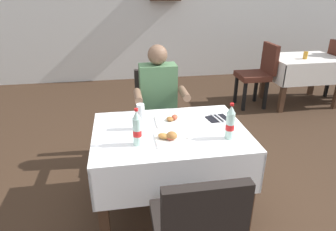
{
  "coord_description": "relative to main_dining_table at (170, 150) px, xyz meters",
  "views": [
    {
      "loc": [
        -0.44,
        -1.95,
        1.78
      ],
      "look_at": [
        -0.1,
        0.12,
        0.83
      ],
      "focal_mm": 31.3,
      "sensor_mm": 36.0,
      "label": 1
    }
  ],
  "objects": [
    {
      "name": "ground_plane",
      "position": [
        0.1,
        -0.02,
        -0.58
      ],
      "size": [
        11.0,
        11.0,
        0.0
      ],
      "primitive_type": "plane",
      "color": "#382619"
    },
    {
      "name": "main_dining_table",
      "position": [
        0.0,
        0.0,
        0.0
      ],
      "size": [
        1.17,
        0.85,
        0.75
      ],
      "color": "white",
      "rests_on": "ground"
    },
    {
      "name": "chair_far_diner_seat",
      "position": [
        -0.0,
        0.82,
        -0.02
      ],
      "size": [
        0.44,
        0.5,
        0.97
      ],
      "color": "black",
      "rests_on": "ground"
    },
    {
      "name": "chair_near_camera_side",
      "position": [
        -0.0,
        -0.82,
        -0.02
      ],
      "size": [
        0.44,
        0.5,
        0.97
      ],
      "color": "black",
      "rests_on": "ground"
    },
    {
      "name": "seated_diner_far",
      "position": [
        0.01,
        0.71,
        0.13
      ],
      "size": [
        0.5,
        0.46,
        1.26
      ],
      "color": "#282D42",
      "rests_on": "ground"
    },
    {
      "name": "plate_near_camera",
      "position": [
        -0.02,
        -0.15,
        0.19
      ],
      "size": [
        0.24,
        0.24,
        0.07
      ],
      "color": "white",
      "rests_on": "main_dining_table"
    },
    {
      "name": "plate_far_diner",
      "position": [
        0.03,
        0.15,
        0.18
      ],
      "size": [
        0.23,
        0.23,
        0.05
      ],
      "color": "white",
      "rests_on": "main_dining_table"
    },
    {
      "name": "beer_glass_left",
      "position": [
        -0.22,
        0.06,
        0.28
      ],
      "size": [
        0.07,
        0.07,
        0.21
      ],
      "color": "white",
      "rests_on": "main_dining_table"
    },
    {
      "name": "cola_bottle_primary",
      "position": [
        0.4,
        -0.19,
        0.29
      ],
      "size": [
        0.06,
        0.06,
        0.27
      ],
      "color": "silver",
      "rests_on": "main_dining_table"
    },
    {
      "name": "cola_bottle_secondary",
      "position": [
        -0.26,
        -0.18,
        0.29
      ],
      "size": [
        0.06,
        0.06,
        0.27
      ],
      "color": "silver",
      "rests_on": "main_dining_table"
    },
    {
      "name": "napkin_cutlery_set",
      "position": [
        0.43,
        0.14,
        0.18
      ],
      "size": [
        0.19,
        0.2,
        0.01
      ],
      "color": "black",
      "rests_on": "main_dining_table"
    },
    {
      "name": "background_dining_table",
      "position": [
        2.46,
        2.09,
        -0.01
      ],
      "size": [
        1.03,
        0.76,
        0.75
      ],
      "color": "white",
      "rests_on": "ground"
    },
    {
      "name": "background_chair_left",
      "position": [
        1.73,
        2.09,
        -0.02
      ],
      "size": [
        0.5,
        0.44,
        0.97
      ],
      "color": "#4C2319",
      "rests_on": "ground"
    },
    {
      "name": "background_table_tumbler",
      "position": [
        2.39,
        1.98,
        0.23
      ],
      "size": [
        0.06,
        0.06,
        0.11
      ],
      "primitive_type": "cylinder",
      "color": "#C68928",
      "rests_on": "background_dining_table"
    }
  ]
}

